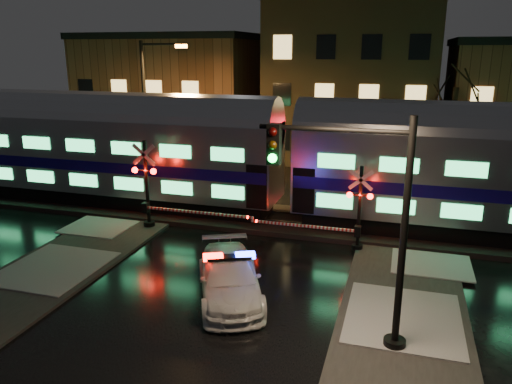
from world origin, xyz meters
TOP-DOWN VIEW (x-y plane):
  - ground at (0.00, 0.00)m, footprint 120.00×120.00m
  - ballast at (0.00, 5.00)m, footprint 90.00×4.20m
  - sidewalk_right at (6.50, -6.00)m, footprint 4.00×20.00m
  - building_left at (-13.00, 22.00)m, footprint 14.00×10.00m
  - building_mid at (2.00, 22.50)m, footprint 12.00×11.00m
  - train at (0.85, 5.00)m, footprint 51.00×3.12m
  - police_car at (0.74, -3.06)m, footprint 3.90×5.39m
  - crossing_signal_right at (4.17, 2.30)m, footprint 5.21×0.63m
  - crossing_signal_left at (-4.93, 2.31)m, footprint 5.99×0.66m
  - traffic_light at (5.23, -4.70)m, footprint 4.31×0.74m
  - streetlight at (-8.52, 9.00)m, footprint 2.92×0.31m

SIDE VIEW (x-z plane):
  - ground at x=0.00m, z-range 0.00..0.00m
  - sidewalk_right at x=6.50m, z-range 0.00..0.12m
  - ballast at x=0.00m, z-range 0.00..0.24m
  - police_car at x=0.74m, z-range -0.08..1.54m
  - crossing_signal_right at x=4.17m, z-range -0.33..3.36m
  - crossing_signal_left at x=-4.93m, z-range -0.36..3.88m
  - train at x=0.85m, z-range 0.42..6.35m
  - traffic_light at x=5.23m, z-range 0.21..6.88m
  - building_left at x=-13.00m, z-range 0.00..9.00m
  - streetlight at x=-8.52m, z-range 0.67..9.42m
  - building_mid at x=2.00m, z-range 0.00..11.50m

